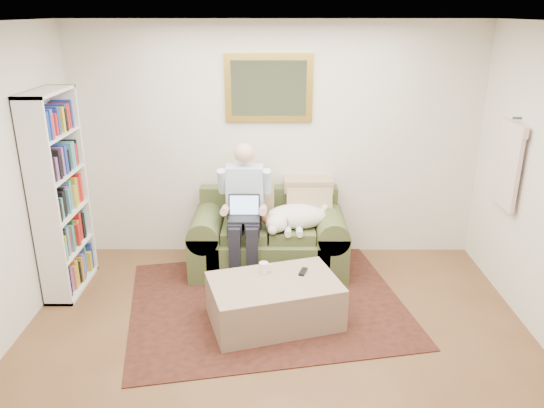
{
  "coord_description": "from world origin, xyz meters",
  "views": [
    {
      "loc": [
        -0.02,
        -3.23,
        2.68
      ],
      "look_at": [
        -0.04,
        1.48,
        0.95
      ],
      "focal_mm": 35.0,
      "sensor_mm": 36.0,
      "label": 1
    }
  ],
  "objects_px": {
    "sofa": "(269,243)",
    "laptop": "(244,212)",
    "sleeping_dog": "(297,216)",
    "coffee_mug": "(264,268)",
    "seated_man": "(244,213)",
    "bookshelf": "(59,195)",
    "ottoman": "(274,301)"
  },
  "relations": [
    {
      "from": "sofa",
      "to": "laptop",
      "type": "distance_m",
      "value": 0.56
    },
    {
      "from": "sleeping_dog",
      "to": "coffee_mug",
      "type": "relative_size",
      "value": 6.84
    },
    {
      "from": "seated_man",
      "to": "bookshelf",
      "type": "distance_m",
      "value": 1.82
    },
    {
      "from": "ottoman",
      "to": "bookshelf",
      "type": "relative_size",
      "value": 0.56
    },
    {
      "from": "sofa",
      "to": "sleeping_dog",
      "type": "xyz_separation_m",
      "value": [
        0.3,
        -0.08,
        0.35
      ]
    },
    {
      "from": "sofa",
      "to": "ottoman",
      "type": "relative_size",
      "value": 1.47
    },
    {
      "from": "laptop",
      "to": "sleeping_dog",
      "type": "distance_m",
      "value": 0.57
    },
    {
      "from": "sofa",
      "to": "laptop",
      "type": "bearing_deg",
      "value": -138.98
    },
    {
      "from": "sleeping_dog",
      "to": "ottoman",
      "type": "bearing_deg",
      "value": -103.23
    },
    {
      "from": "ottoman",
      "to": "coffee_mug",
      "type": "bearing_deg",
      "value": 119.99
    },
    {
      "from": "sleeping_dog",
      "to": "sofa",
      "type": "bearing_deg",
      "value": 164.26
    },
    {
      "from": "sofa",
      "to": "bookshelf",
      "type": "bearing_deg",
      "value": -167.58
    },
    {
      "from": "bookshelf",
      "to": "coffee_mug",
      "type": "bearing_deg",
      "value": -13.56
    },
    {
      "from": "seated_man",
      "to": "laptop",
      "type": "xyz_separation_m",
      "value": [
        0.0,
        -0.06,
        0.03
      ]
    },
    {
      "from": "seated_man",
      "to": "coffee_mug",
      "type": "xyz_separation_m",
      "value": [
        0.21,
        -0.77,
        -0.24
      ]
    },
    {
      "from": "bookshelf",
      "to": "sleeping_dog",
      "type": "bearing_deg",
      "value": 8.85
    },
    {
      "from": "laptop",
      "to": "coffee_mug",
      "type": "bearing_deg",
      "value": -73.18
    },
    {
      "from": "seated_man",
      "to": "ottoman",
      "type": "height_order",
      "value": "seated_man"
    },
    {
      "from": "seated_man",
      "to": "bookshelf",
      "type": "bearing_deg",
      "value": -170.62
    },
    {
      "from": "sofa",
      "to": "ottoman",
      "type": "bearing_deg",
      "value": -86.78
    },
    {
      "from": "sofa",
      "to": "seated_man",
      "type": "height_order",
      "value": "seated_man"
    },
    {
      "from": "laptop",
      "to": "coffee_mug",
      "type": "distance_m",
      "value": 0.79
    },
    {
      "from": "sleeping_dog",
      "to": "bookshelf",
      "type": "height_order",
      "value": "bookshelf"
    },
    {
      "from": "sofa",
      "to": "sleeping_dog",
      "type": "distance_m",
      "value": 0.47
    },
    {
      "from": "ottoman",
      "to": "sleeping_dog",
      "type": "bearing_deg",
      "value": 76.77
    },
    {
      "from": "sleeping_dog",
      "to": "seated_man",
      "type": "bearing_deg",
      "value": -172.87
    },
    {
      "from": "sofa",
      "to": "coffee_mug",
      "type": "xyz_separation_m",
      "value": [
        -0.04,
        -0.92,
        0.17
      ]
    },
    {
      "from": "sofa",
      "to": "sleeping_dog",
      "type": "relative_size",
      "value": 2.43
    },
    {
      "from": "sofa",
      "to": "coffee_mug",
      "type": "height_order",
      "value": "sofa"
    },
    {
      "from": "sofa",
      "to": "seated_man",
      "type": "relative_size",
      "value": 1.19
    },
    {
      "from": "sofa",
      "to": "sleeping_dog",
      "type": "height_order",
      "value": "sofa"
    },
    {
      "from": "laptop",
      "to": "sleeping_dog",
      "type": "height_order",
      "value": "laptop"
    }
  ]
}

